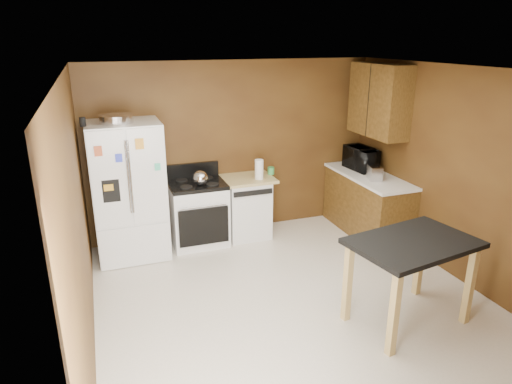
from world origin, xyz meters
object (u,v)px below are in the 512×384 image
microwave (361,159)px  refrigerator (129,191)px  green_canister (271,171)px  pen_cup (83,122)px  kettle (200,178)px  toaster (375,173)px  paper_towel (259,169)px  island (412,254)px  gas_range (198,212)px  dishwasher (246,206)px  roasting_pan (116,119)px

microwave → refrigerator: bearing=83.5°
green_canister → microwave: (1.36, -0.24, 0.11)m
pen_cup → kettle: bearing=2.6°
microwave → toaster: bearing=164.5°
pen_cup → paper_towel: 2.39m
pen_cup → refrigerator: (0.45, 0.14, -0.95)m
pen_cup → island: (2.95, -2.38, -1.08)m
gas_range → kettle: bearing=-80.6°
kettle → gas_range: bearing=99.4°
green_canister → toaster: 1.47m
pen_cup → dishwasher: 2.52m
paper_towel → dishwasher: paper_towel is taller
pen_cup → microwave: pen_cup is taller
paper_towel → refrigerator: 1.79m
green_canister → refrigerator: bearing=-176.5°
pen_cup → toaster: size_ratio=0.40×
kettle → microwave: size_ratio=0.37×
kettle → island: bearing=-57.4°
paper_towel → kettle: bearing=-177.2°
microwave → roasting_pan: bearing=84.2°
refrigerator → gas_range: (0.91, 0.06, -0.44)m
roasting_pan → island: bearing=-44.0°
paper_towel → microwave: bearing=-2.8°
roasting_pan → gas_range: 1.70m
paper_towel → dishwasher: bearing=142.4°
pen_cup → microwave: (3.84, 0.03, -0.80)m
green_canister → refrigerator: (-2.03, -0.13, -0.04)m
paper_towel → gas_range: (-0.88, 0.10, -0.57)m
roasting_pan → green_canister: bearing=4.5°
green_canister → toaster: size_ratio=0.40×
refrigerator → gas_range: size_ratio=1.64×
roasting_pan → green_canister: size_ratio=3.84×
kettle → microwave: 2.46m
roasting_pan → toaster: size_ratio=1.52×
paper_towel → green_canister: (0.24, 0.16, -0.09)m
pen_cup → dishwasher: (2.08, 0.22, -1.40)m
toaster → dishwasher: toaster is taller
refrigerator → toaster: bearing=-10.8°
kettle → island: size_ratio=0.15×
microwave → dishwasher: microwave is taller
dishwasher → island: island is taller
dishwasher → microwave: bearing=-6.5°
microwave → kettle: bearing=84.5°
kettle → gas_range: 0.56m
roasting_pan → paper_towel: roasting_pan is taller
refrigerator → gas_range: refrigerator is taller
roasting_pan → island: 3.72m
kettle → gas_range: size_ratio=0.18×
pen_cup → island: size_ratio=0.08×
paper_towel → dishwasher: size_ratio=0.31×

